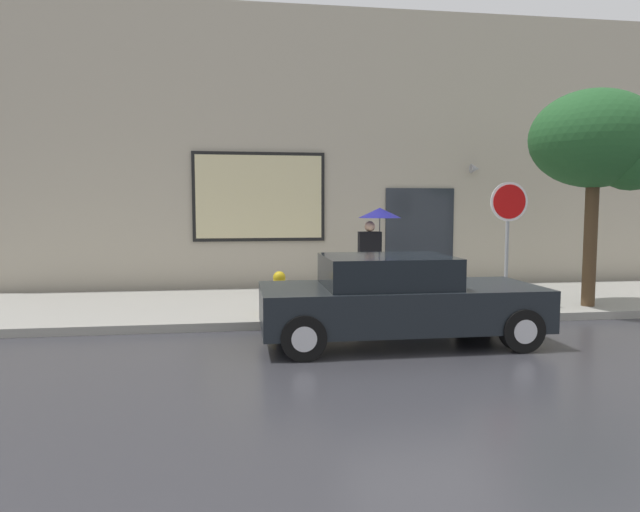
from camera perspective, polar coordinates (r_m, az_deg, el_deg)
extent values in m
plane|color=#333338|center=(9.08, 10.34, -8.44)|extent=(60.00, 60.00, 0.00)
cube|color=gray|center=(11.89, 5.75, -4.83)|extent=(20.00, 4.00, 0.15)
cube|color=#B2A893|center=(14.23, 3.42, 10.63)|extent=(20.00, 0.40, 7.00)
cube|color=black|center=(13.65, -6.29, 6.09)|extent=(3.22, 0.06, 2.17)
cube|color=beige|center=(13.62, -6.28, 6.09)|extent=(3.06, 0.03, 2.01)
cube|color=#262B33|center=(14.39, 10.25, 3.32)|extent=(1.80, 0.04, 1.80)
cone|color=#99999E|center=(14.80, 15.71, 8.68)|extent=(0.22, 0.24, 0.24)
cube|color=black|center=(8.71, 8.22, -5.12)|extent=(4.30, 1.76, 0.63)
cube|color=black|center=(8.57, 6.89, -1.54)|extent=(1.94, 1.55, 0.47)
cylinder|color=black|center=(10.05, 15.72, -5.38)|extent=(0.64, 0.22, 0.64)
cylinder|color=silver|center=(10.05, 15.72, -5.38)|extent=(0.35, 0.24, 0.35)
cylinder|color=black|center=(8.62, 20.10, -7.20)|extent=(0.64, 0.22, 0.64)
cylinder|color=silver|center=(8.62, 20.10, -7.20)|extent=(0.35, 0.24, 0.35)
cylinder|color=black|center=(9.24, -2.86, -6.10)|extent=(0.64, 0.22, 0.64)
cylinder|color=silver|center=(9.24, -2.86, -6.10)|extent=(0.35, 0.24, 0.35)
cylinder|color=black|center=(7.67, -1.73, -8.40)|extent=(0.64, 0.22, 0.64)
cylinder|color=silver|center=(7.67, -1.73, -8.40)|extent=(0.35, 0.24, 0.35)
cylinder|color=yellow|center=(10.18, -4.21, -4.12)|extent=(0.22, 0.22, 0.68)
sphere|color=gold|center=(10.13, -4.22, -2.23)|extent=(0.23, 0.23, 0.23)
cylinder|color=gold|center=(10.02, -4.15, -4.07)|extent=(0.09, 0.12, 0.09)
cylinder|color=gold|center=(10.33, -4.27, -3.79)|extent=(0.09, 0.12, 0.09)
cylinder|color=yellow|center=(10.23, -4.20, -5.82)|extent=(0.30, 0.30, 0.06)
cylinder|color=black|center=(12.09, 4.61, -2.29)|extent=(0.14, 0.14, 0.84)
cylinder|color=black|center=(12.14, 5.63, -2.27)|extent=(0.14, 0.14, 0.84)
cube|color=black|center=(12.05, 5.15, 1.11)|extent=(0.49, 0.22, 0.59)
sphere|color=tan|center=(12.03, 5.16, 3.06)|extent=(0.23, 0.23, 0.23)
cylinder|color=#4C4C51|center=(12.09, 6.17, 2.30)|extent=(0.02, 0.02, 0.90)
cone|color=navy|center=(12.08, 6.19, 4.45)|extent=(0.93, 0.93, 0.22)
cylinder|color=#4C3823|center=(12.15, 26.12, 1.41)|extent=(0.25, 0.25, 2.59)
ellipsoid|color=#235628|center=(12.21, 26.49, 10.79)|extent=(2.54, 2.16, 1.90)
sphere|color=#235628|center=(12.26, 29.50, 9.15)|extent=(1.39, 1.39, 1.39)
cylinder|color=gray|center=(11.36, 18.72, 0.99)|extent=(0.07, 0.07, 2.42)
cylinder|color=white|center=(11.30, 18.94, 5.33)|extent=(0.76, 0.02, 0.76)
cylinder|color=red|center=(11.29, 18.97, 5.33)|extent=(0.66, 0.02, 0.66)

